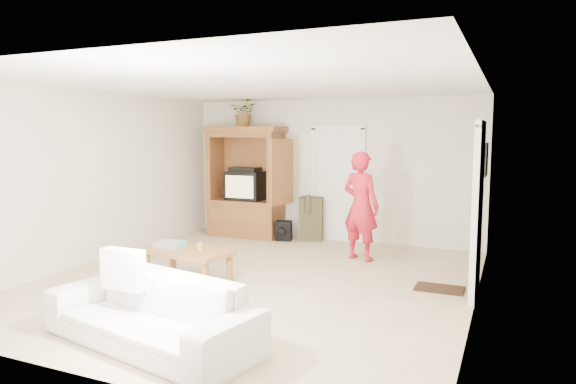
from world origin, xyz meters
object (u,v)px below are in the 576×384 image
Objects in this scene: man at (361,206)px; coffee_table at (188,253)px; sofa at (151,312)px; armoire at (247,189)px.

man is 1.37× the size of coffee_table.
sofa is at bearing 94.96° from man.
sofa is (-0.89, -3.98, -0.53)m from man.
armoire is at bearing -3.20° from man.
armoire is 5.23m from sofa.
armoire reaches higher than coffee_table.
sofa is (1.63, -4.93, -0.59)m from armoire.
man is at bearing -20.76° from armoire.
coffee_table is (-1.79, -2.08, -0.47)m from man.
armoire is at bearing 111.30° from coffee_table.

